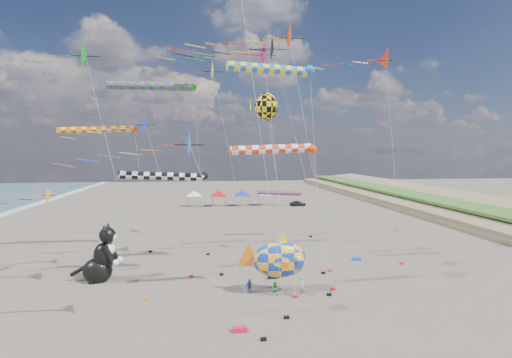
{
  "coord_description": "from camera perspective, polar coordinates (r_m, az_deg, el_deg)",
  "views": [
    {
      "loc": [
        -4.29,
        -22.72,
        11.45
      ],
      "look_at": [
        0.38,
        12.0,
        9.0
      ],
      "focal_mm": 28.0,
      "sensor_mm": 36.0,
      "label": 1
    }
  ],
  "objects": [
    {
      "name": "ground",
      "position": [
        25.8,
        2.94,
        -22.35
      ],
      "size": [
        260.0,
        260.0,
        0.0
      ],
      "primitive_type": "plane",
      "color": "brown",
      "rests_on": "ground"
    },
    {
      "name": "delta_kite_0",
      "position": [
        40.26,
        -28.76,
        -2.54
      ],
      "size": [
        9.31,
        1.65,
        8.45
      ],
      "color": "orange",
      "rests_on": "ground"
    },
    {
      "name": "delta_kite_2",
      "position": [
        32.73,
        -24.58,
        15.63
      ],
      "size": [
        11.52,
        2.31,
        19.69
      ],
      "color": "#157C1F",
      "rests_on": "ground"
    },
    {
      "name": "delta_kite_3",
      "position": [
        37.8,
        3.22,
        18.15
      ],
      "size": [
        14.38,
        2.9,
        22.38
      ],
      "color": "black",
      "rests_on": "ground"
    },
    {
      "name": "delta_kite_4",
      "position": [
        41.67,
        16.18,
        15.72
      ],
      "size": [
        11.32,
        2.37,
        21.51
      ],
      "color": "red",
      "rests_on": "ground"
    },
    {
      "name": "delta_kite_5",
      "position": [
        32.87,
        4.81,
        18.98
      ],
      "size": [
        11.78,
        2.39,
        21.44
      ],
      "color": "#F34404",
      "rests_on": "ground"
    },
    {
      "name": "delta_kite_6",
      "position": [
        48.35,
        -0.82,
        17.24
      ],
      "size": [
        15.73,
        3.08,
        24.3
      ],
      "color": "#F30C51",
      "rests_on": "ground"
    },
    {
      "name": "delta_kite_7",
      "position": [
        43.45,
        -7.41,
        14.66
      ],
      "size": [
        12.32,
        2.32,
        20.97
      ],
      "color": "yellow",
      "rests_on": "ground"
    },
    {
      "name": "delta_kite_8",
      "position": [
        36.58,
        -17.83,
        6.99
      ],
      "size": [
        10.87,
        1.95,
        14.8
      ],
      "color": "#0C2ADC",
      "rests_on": "ground"
    },
    {
      "name": "delta_kite_9",
      "position": [
        23.12,
        -10.22,
        4.2
      ],
      "size": [
        10.7,
        1.98,
        12.89
      ],
      "color": "#1B6DB4",
      "rests_on": "ground"
    },
    {
      "name": "windsock_0",
      "position": [
        36.41,
        -12.69,
        0.33
      ],
      "size": [
        9.16,
        0.73,
        9.59
      ],
      "color": "black",
      "rests_on": "ground"
    },
    {
      "name": "windsock_1",
      "position": [
        36.64,
        2.5,
        15.31
      ],
      "size": [
        9.17,
        0.91,
        19.16
      ],
      "color": "blue",
      "rests_on": "ground"
    },
    {
      "name": "windsock_2",
      "position": [
        47.06,
        -21.34,
        6.52
      ],
      "size": [
        9.62,
        0.73,
        14.18
      ],
      "color": "#EE4514",
      "rests_on": "ground"
    },
    {
      "name": "windsock_3",
      "position": [
        30.35,
        2.93,
        4.15
      ],
      "size": [
        8.02,
        0.72,
        11.96
      ],
      "color": "red",
      "rests_on": "ground"
    },
    {
      "name": "windsock_4",
      "position": [
        44.46,
        -14.29,
        12.66
      ],
      "size": [
        10.49,
        0.92,
        18.75
      ],
      "color": "#198C20",
      "rests_on": "ground"
    },
    {
      "name": "windsock_5",
      "position": [
        52.33,
        3.65,
        -2.04
      ],
      "size": [
        7.36,
        0.62,
        6.32
      ],
      "color": "red",
      "rests_on": "ground"
    },
    {
      "name": "angelfish_kite",
      "position": [
        38.36,
        1.2,
        10.1
      ],
      "size": [
        3.74,
        3.02,
        16.97
      ],
      "color": "yellow",
      "rests_on": "ground"
    },
    {
      "name": "cat_inflatable",
      "position": [
        38.09,
        -21.34,
        -9.74
      ],
      "size": [
        4.06,
        2.44,
        5.17
      ],
      "primitive_type": null,
      "rotation": [
        0.0,
        0.0,
        -0.14
      ],
      "color": "black",
      "rests_on": "ground"
    },
    {
      "name": "fish_inflatable",
      "position": [
        32.53,
        3.31,
        -11.42
      ],
      "size": [
        5.93,
        2.93,
        5.04
      ],
      "color": "#1235B4",
      "rests_on": "ground"
    },
    {
      "name": "person_adult",
      "position": [
        32.6,
        6.57,
        -15.07
      ],
      "size": [
        0.61,
        0.42,
        1.62
      ],
      "primitive_type": "imported",
      "rotation": [
        0.0,
        0.0,
        -0.06
      ],
      "color": "gray",
      "rests_on": "ground"
    },
    {
      "name": "child_green",
      "position": [
        32.72,
        2.78,
        -15.39
      ],
      "size": [
        0.67,
        0.58,
        1.17
      ],
      "primitive_type": "imported",
      "rotation": [
        0.0,
        0.0,
        -0.28
      ],
      "color": "#1B8526",
      "rests_on": "ground"
    },
    {
      "name": "child_blue",
      "position": [
        33.4,
        -0.97,
        -15.0
      ],
      "size": [
        0.73,
        0.55,
        1.15
      ],
      "primitive_type": "imported",
      "rotation": [
        0.0,
        0.0,
        0.46
      ],
      "color": "#3149B5",
      "rests_on": "ground"
    },
    {
      "name": "kite_bag_0",
      "position": [
        27.05,
        -2.31,
        -20.69
      ],
      "size": [
        0.9,
        0.44,
        0.3
      ],
      "primitive_type": "cube",
      "color": "red",
      "rests_on": "ground"
    },
    {
      "name": "kite_bag_1",
      "position": [
        43.98,
        14.2,
        -11.01
      ],
      "size": [
        0.9,
        0.44,
        0.3
      ],
      "primitive_type": "cube",
      "color": "blue",
      "rests_on": "ground"
    },
    {
      "name": "kite_bag_2",
      "position": [
        36.98,
        2.42,
        -13.8
      ],
      "size": [
        0.9,
        0.44,
        0.3
      ],
      "primitive_type": "cube",
      "color": "black",
      "rests_on": "ground"
    },
    {
      "name": "tent_row",
      "position": [
        83.34,
        -3.65,
        -1.72
      ],
      "size": [
        19.2,
        4.2,
        3.8
      ],
      "color": "white",
      "rests_on": "ground"
    },
    {
      "name": "parked_car",
      "position": [
        83.79,
        5.98,
        -3.48
      ],
      "size": [
        3.48,
        1.58,
        1.16
      ],
      "primitive_type": "imported",
      "rotation": [
        0.0,
        0.0,
        1.51
      ],
      "color": "#26262D",
      "rests_on": "ground"
    }
  ]
}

